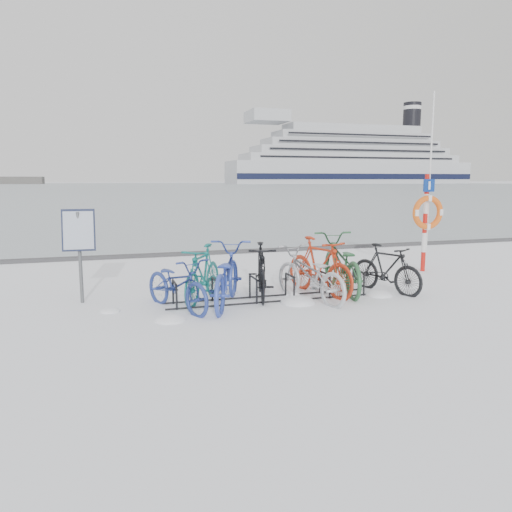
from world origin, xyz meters
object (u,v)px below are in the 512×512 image
(lifebuoy_station, at_px, (427,213))
(cruise_ferry, at_px, (350,161))
(bike_rack, at_px, (272,290))
(info_board, at_px, (79,236))

(lifebuoy_station, distance_m, cruise_ferry, 247.55)
(bike_rack, relative_size, info_board, 2.35)
(bike_rack, distance_m, info_board, 3.61)
(bike_rack, relative_size, cruise_ferry, 0.03)
(info_board, relative_size, cruise_ferry, 0.01)
(bike_rack, xyz_separation_m, info_board, (-3.37, 0.77, 1.05))
(bike_rack, height_order, info_board, info_board)
(bike_rack, bearing_deg, lifebuoy_station, 19.90)
(bike_rack, bearing_deg, cruise_ferry, 62.04)
(info_board, height_order, lifebuoy_station, lifebuoy_station)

